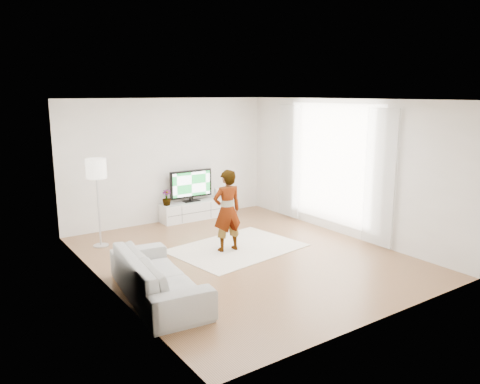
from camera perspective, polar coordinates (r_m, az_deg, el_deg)
floor at (r=8.58m, az=0.50°, el=-7.82°), size 6.00×6.00×0.00m
ceiling at (r=8.08m, az=0.54°, el=11.21°), size 6.00×6.00×0.00m
wall_left at (r=7.12m, az=-16.23°, el=-0.74°), size 0.02×6.00×2.80m
wall_right at (r=9.84m, az=12.55°, el=2.88°), size 0.02×6.00×2.80m
wall_back at (r=10.78m, az=-8.67°, el=3.80°), size 5.00×0.02×2.80m
wall_front at (r=6.07m, az=16.98°, el=-2.95°), size 5.00×0.02×2.80m
window at (r=10.03m, az=11.24°, el=3.39°), size 0.01×2.60×2.50m
curtain_near at (r=9.13m, az=16.67°, el=1.65°), size 0.04×0.70×2.60m
curtain_far at (r=10.93m, az=6.05°, el=3.71°), size 0.04×0.70×2.60m
media_console at (r=11.00m, az=-5.84°, el=-2.25°), size 1.52×0.43×0.43m
television at (r=10.89m, az=-5.98°, el=0.91°), size 1.06×0.21×0.74m
game_console at (r=11.25m, az=-2.90°, el=-0.15°), size 0.07×0.18×0.24m
potted_plant at (r=10.63m, az=-8.94°, el=-0.68°), size 0.26×0.26×0.35m
rug at (r=9.00m, az=-0.37°, el=-6.84°), size 2.58×2.02×0.01m
player at (r=8.65m, az=-1.58°, el=-2.27°), size 0.59×0.42×1.54m
sofa at (r=6.95m, az=-9.97°, el=-10.00°), size 1.12×2.32×0.65m
floor_lamp at (r=9.18m, az=-17.11°, el=2.29°), size 0.38×0.38×1.71m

